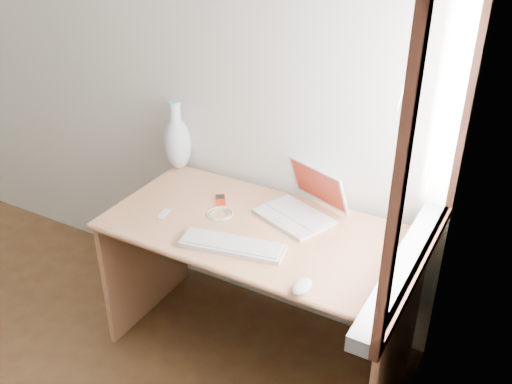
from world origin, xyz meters
The scene contains 10 objects.
back_wall centered at (0.00, 1.75, 1.30)m, with size 3.50×0.04×2.60m, color white.
window centered at (1.72, 1.30, 1.28)m, with size 0.11×0.99×1.10m.
desk centered at (1.03, 1.46, 0.50)m, with size 1.34×0.67×0.71m.
laptop centered at (1.13, 1.56, 0.76)m, with size 0.38×0.37×0.22m.
external_keyboard centered at (1.01, 1.20, 0.72)m, with size 0.45×0.21×0.02m.
mouse centered at (1.38, 1.08, 0.73)m, with size 0.07×0.11×0.04m, color white.
ipod centered at (0.76, 1.50, 0.71)m, with size 0.09×0.10×0.01m.
cable_coil centered at (0.83, 1.39, 0.71)m, with size 0.12×0.12×0.01m, color white.
remote centered at (0.61, 1.26, 0.71)m, with size 0.03×0.09×0.01m, color white.
vase centered at (0.39, 1.68, 0.85)m, with size 0.14×0.14×0.36m.
Camera 1 is at (2.03, -0.44, 2.04)m, focal length 40.00 mm.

